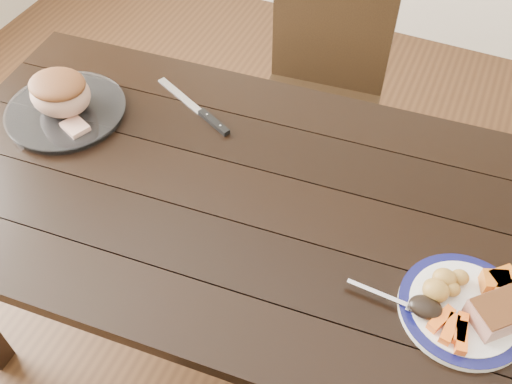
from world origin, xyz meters
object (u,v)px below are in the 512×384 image
at_px(chair_far, 320,88).
at_px(fork, 393,300).
at_px(dinner_plate, 463,309).
at_px(carving_knife, 205,115).
at_px(serving_platter, 66,112).
at_px(dining_table, 231,213).
at_px(pork_slice, 497,314).
at_px(roast_joint, 60,94).

distance_m(chair_far, fork, 1.03).
xyz_separation_m(dinner_plate, carving_knife, (-0.78, 0.32, -0.00)).
relative_size(dinner_plate, serving_platter, 0.83).
xyz_separation_m(dining_table, chair_far, (-0.00, 0.74, -0.13)).
distance_m(dining_table, chair_far, 0.75).
distance_m(chair_far, pork_slice, 1.11).
height_order(roast_joint, carving_knife, roast_joint).
relative_size(dining_table, carving_knife, 5.58).
relative_size(serving_platter, fork, 1.83).
distance_m(fork, roast_joint, 1.03).
distance_m(dinner_plate, fork, 0.15).
bearing_deg(serving_platter, pork_slice, -8.46).
relative_size(dinner_plate, fork, 1.53).
height_order(dining_table, carving_knife, carving_knife).
distance_m(chair_far, carving_knife, 0.60).
relative_size(chair_far, roast_joint, 5.43).
xyz_separation_m(pork_slice, roast_joint, (-1.21, 0.18, 0.03)).
bearing_deg(serving_platter, roast_joint, 0.00).
bearing_deg(pork_slice, serving_platter, 171.54).
bearing_deg(chair_far, dining_table, 84.59).
distance_m(dinner_plate, roast_joint, 1.16).
xyz_separation_m(dining_table, roast_joint, (-0.55, 0.07, 0.16)).
distance_m(dining_table, serving_platter, 0.56).
relative_size(serving_platter, roast_joint, 1.91).
xyz_separation_m(pork_slice, carving_knife, (-0.84, 0.33, -0.04)).
bearing_deg(dining_table, dinner_plate, -10.18).
height_order(dining_table, dinner_plate, dinner_plate).
distance_m(roast_joint, carving_knife, 0.40).
distance_m(dinner_plate, serving_platter, 1.16).
distance_m(chair_far, dinner_plate, 1.06).
relative_size(dinner_plate, roast_joint, 1.59).
bearing_deg(serving_platter, chair_far, 51.10).
bearing_deg(dinner_plate, serving_platter, 171.34).
height_order(dining_table, chair_far, chair_far).
bearing_deg(dinner_plate, chair_far, 125.53).
relative_size(dining_table, roast_joint, 9.72).
bearing_deg(chair_far, carving_knife, 65.40).
height_order(dining_table, pork_slice, pork_slice).
bearing_deg(dining_table, carving_knife, 130.03).
bearing_deg(fork, chair_far, 120.12).
relative_size(pork_slice, fork, 0.58).
distance_m(dinner_plate, pork_slice, 0.07).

